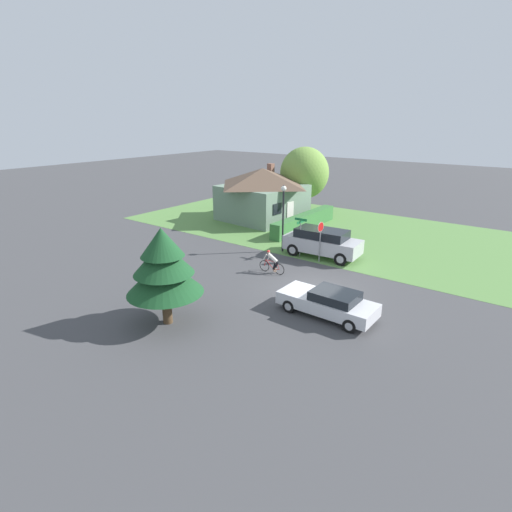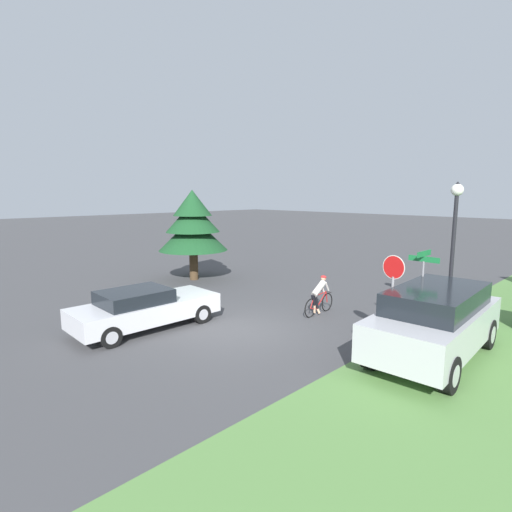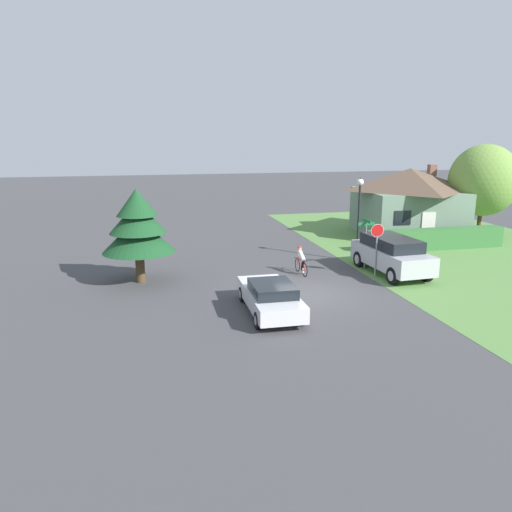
# 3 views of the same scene
# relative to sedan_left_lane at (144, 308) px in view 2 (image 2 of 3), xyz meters

# --- Properties ---
(ground_plane) EXTENTS (140.00, 140.00, 0.00)m
(ground_plane) POSITION_rel_sedan_left_lane_xyz_m (2.23, 1.97, -0.67)
(ground_plane) COLOR #424244
(sedan_left_lane) EXTENTS (1.89, 4.60, 1.30)m
(sedan_left_lane) POSITION_rel_sedan_left_lane_xyz_m (0.00, 0.00, 0.00)
(sedan_left_lane) COLOR silver
(sedan_left_lane) RESTS_ON ground
(cyclist) EXTENTS (0.44, 1.73, 1.38)m
(cyclist) POSITION_rel_sedan_left_lane_xyz_m (2.95, 5.20, -0.00)
(cyclist) COLOR black
(cyclist) RESTS_ON ground
(parked_suv_right) EXTENTS (2.29, 5.06, 1.87)m
(parked_suv_right) POSITION_rel_sedan_left_lane_xyz_m (7.36, 4.21, 0.33)
(parked_suv_right) COLOR #B7B7BC
(parked_suv_right) RESTS_ON ground
(stop_sign) EXTENTS (0.64, 0.07, 2.63)m
(stop_sign) POSITION_rel_sedan_left_lane_xyz_m (6.33, 3.85, 1.16)
(stop_sign) COLOR gray
(stop_sign) RESTS_ON ground
(street_lamp) EXTENTS (0.37, 0.37, 4.61)m
(street_lamp) POSITION_rel_sedan_left_lane_xyz_m (6.73, 6.92, 2.54)
(street_lamp) COLOR black
(street_lamp) RESTS_ON ground
(street_name_sign) EXTENTS (0.90, 0.90, 2.61)m
(street_name_sign) POSITION_rel_sedan_left_lane_xyz_m (6.48, 5.39, 1.15)
(street_name_sign) COLOR gray
(street_name_sign) RESTS_ON ground
(conifer_tall_near) EXTENTS (3.37, 3.37, 4.44)m
(conifer_tall_near) POSITION_rel_sedan_left_lane_xyz_m (-4.93, 5.49, 2.07)
(conifer_tall_near) COLOR #4C3823
(conifer_tall_near) RESTS_ON ground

